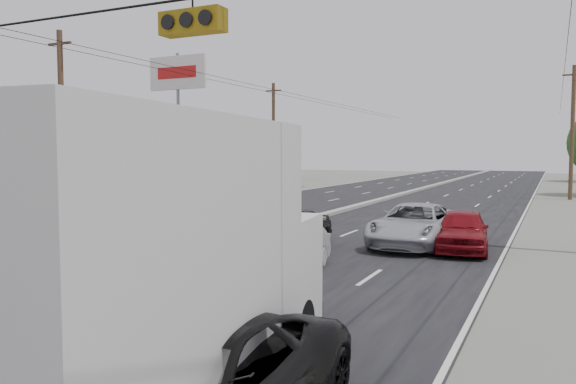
# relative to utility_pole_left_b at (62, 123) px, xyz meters

# --- Properties ---
(road_surface) EXTENTS (20.00, 160.00, 0.02)m
(road_surface) POSITION_rel_utility_pole_left_b_xyz_m (12.50, 15.00, -5.11)
(road_surface) COLOR black
(road_surface) RESTS_ON ground
(center_median) EXTENTS (0.50, 160.00, 0.20)m
(center_median) POSITION_rel_utility_pole_left_b_xyz_m (12.50, 15.00, -5.01)
(center_median) COLOR gray
(center_median) RESTS_ON ground
(strip_mall) EXTENTS (12.00, 42.00, 4.60)m
(strip_mall) POSITION_rel_utility_pole_left_b_xyz_m (-13.50, 10.00, -2.81)
(strip_mall) COLOR tan
(strip_mall) RESTS_ON ground
(parking_lot) EXTENTS (10.00, 42.00, 0.02)m
(parking_lot) POSITION_rel_utility_pole_left_b_xyz_m (-4.50, 10.00, -5.11)
(parking_lot) COLOR black
(parking_lot) RESTS_ON ground
(utility_pole_left_b) EXTENTS (1.60, 0.30, 10.00)m
(utility_pole_left_b) POSITION_rel_utility_pole_left_b_xyz_m (0.00, 0.00, 0.00)
(utility_pole_left_b) COLOR #422D1E
(utility_pole_left_b) RESTS_ON ground
(utility_pole_left_c) EXTENTS (1.60, 0.30, 10.00)m
(utility_pole_left_c) POSITION_rel_utility_pole_left_b_xyz_m (0.00, 25.00, 0.00)
(utility_pole_left_c) COLOR #422D1E
(utility_pole_left_c) RESTS_ON ground
(utility_pole_right_c) EXTENTS (1.60, 0.30, 10.00)m
(utility_pole_right_c) POSITION_rel_utility_pole_left_b_xyz_m (25.00, 25.00, 0.00)
(utility_pole_right_c) COLOR #422D1E
(utility_pole_right_c) RESTS_ON ground
(pole_sign_mid) EXTENTS (2.60, 0.25, 7.00)m
(pole_sign_mid) POSITION_rel_utility_pole_left_b_xyz_m (-4.50, 3.00, 0.01)
(pole_sign_mid) COLOR slate
(pole_sign_mid) RESTS_ON ground
(pole_sign_billboard) EXTENTS (5.00, 0.25, 11.00)m
(pole_sign_billboard) POSITION_rel_utility_pole_left_b_xyz_m (-2.00, 13.00, 3.76)
(pole_sign_billboard) COLOR slate
(pole_sign_billboard) RESTS_ON ground
(pole_sign_far) EXTENTS (2.20, 0.25, 6.00)m
(pole_sign_far) POSITION_rel_utility_pole_left_b_xyz_m (-3.50, 25.00, -0.70)
(pole_sign_far) COLOR slate
(pole_sign_far) RESTS_ON ground
(tree_left_far) EXTENTS (4.80, 4.80, 6.12)m
(tree_left_far) POSITION_rel_utility_pole_left_b_xyz_m (-9.50, 45.00, -1.39)
(tree_left_far) COLOR #382619
(tree_left_far) RESTS_ON ground
(box_truck) EXTENTS (3.75, 8.07, 3.95)m
(box_truck) POSITION_rel_utility_pole_left_b_xyz_m (19.22, -16.27, -3.08)
(box_truck) COLOR black
(box_truck) RESTS_ON ground
(red_sedan) EXTENTS (1.67, 4.74, 1.56)m
(red_sedan) POSITION_rel_utility_pole_left_b_xyz_m (13.90, -9.35, -4.33)
(red_sedan) COLOR red
(red_sedan) RESTS_ON ground
(queue_car_a) EXTENTS (2.21, 4.54, 1.49)m
(queue_car_a) POSITION_rel_utility_pole_left_b_xyz_m (15.15, -3.65, -4.36)
(queue_car_a) COLOR black
(queue_car_a) RESTS_ON ground
(queue_car_b) EXTENTS (1.87, 4.08, 1.30)m
(queue_car_b) POSITION_rel_utility_pole_left_b_xyz_m (17.06, -7.38, -4.46)
(queue_car_b) COLOR silver
(queue_car_b) RESTS_ON ground
(queue_car_c) EXTENTS (2.74, 5.74, 1.58)m
(queue_car_c) POSITION_rel_utility_pole_left_b_xyz_m (19.20, -1.02, -4.32)
(queue_car_c) COLOR #ACAEB4
(queue_car_c) RESTS_ON ground
(queue_car_e) EXTENTS (2.27, 4.57, 1.50)m
(queue_car_e) POSITION_rel_utility_pole_left_b_xyz_m (20.98, -1.42, -4.36)
(queue_car_e) COLOR maroon
(queue_car_e) RESTS_ON ground
(oncoming_near) EXTENTS (2.84, 5.53, 1.54)m
(oncoming_near) POSITION_rel_utility_pole_left_b_xyz_m (7.95, -2.28, -4.34)
(oncoming_near) COLOR black
(oncoming_near) RESTS_ON ground
(oncoming_far) EXTENTS (3.03, 5.97, 1.62)m
(oncoming_far) POSITION_rel_utility_pole_left_b_xyz_m (8.82, 5.67, -4.30)
(oncoming_far) COLOR #A6A9AE
(oncoming_far) RESTS_ON ground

